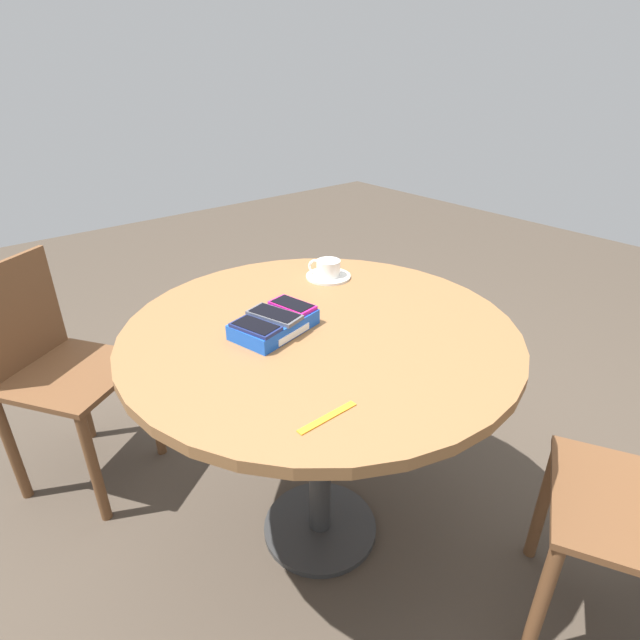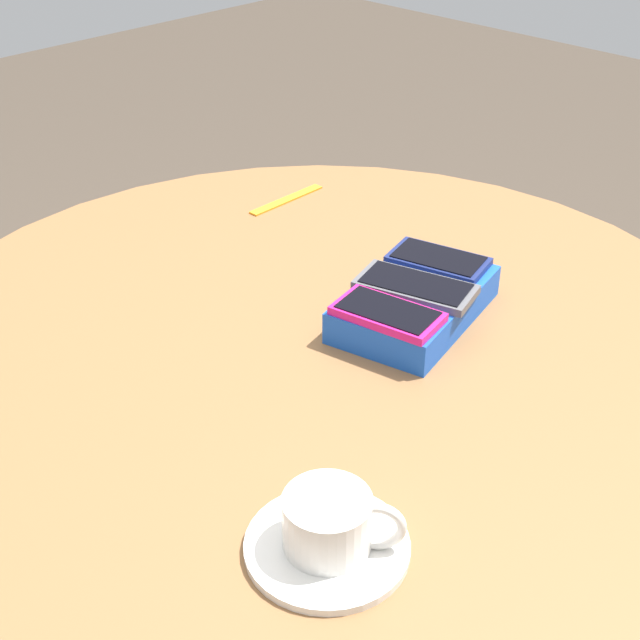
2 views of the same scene
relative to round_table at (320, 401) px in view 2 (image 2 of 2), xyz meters
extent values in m
cylinder|color=#2D2D2D|center=(0.00, 0.00, -0.29)|extent=(0.07, 0.07, 0.73)
cylinder|color=brown|center=(0.00, 0.00, 0.09)|extent=(1.06, 1.06, 0.03)
cube|color=blue|center=(-0.11, 0.06, 0.12)|extent=(0.24, 0.18, 0.04)
cube|color=white|center=(-0.09, -0.01, 0.12)|extent=(0.12, 0.03, 0.02)
cube|color=navy|center=(-0.18, 0.04, 0.15)|extent=(0.10, 0.14, 0.01)
cube|color=black|center=(-0.18, 0.04, 0.15)|extent=(0.09, 0.12, 0.00)
cube|color=#515156|center=(-0.11, 0.06, 0.15)|extent=(0.10, 0.16, 0.01)
cube|color=black|center=(-0.11, 0.06, 0.15)|extent=(0.09, 0.14, 0.00)
cube|color=#D11975|center=(-0.03, 0.08, 0.15)|extent=(0.09, 0.13, 0.01)
cube|color=black|center=(-0.03, 0.08, 0.15)|extent=(0.08, 0.12, 0.00)
cylinder|color=silver|center=(0.24, 0.25, 0.11)|extent=(0.15, 0.15, 0.01)
cylinder|color=silver|center=(0.24, 0.25, 0.14)|extent=(0.08, 0.08, 0.05)
cylinder|color=brown|center=(0.24, 0.25, 0.16)|extent=(0.07, 0.07, 0.00)
torus|color=silver|center=(0.22, 0.28, 0.14)|extent=(0.04, 0.05, 0.05)
cube|color=orange|center=(-0.24, -0.31, 0.10)|extent=(0.15, 0.02, 0.00)
cylinder|color=brown|center=(0.15, -0.67, -0.45)|extent=(0.04, 0.04, 0.44)
camera|label=1|loc=(-0.76, -0.91, 0.73)|focal=28.00mm
camera|label=2|loc=(0.64, 0.63, 0.69)|focal=50.00mm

